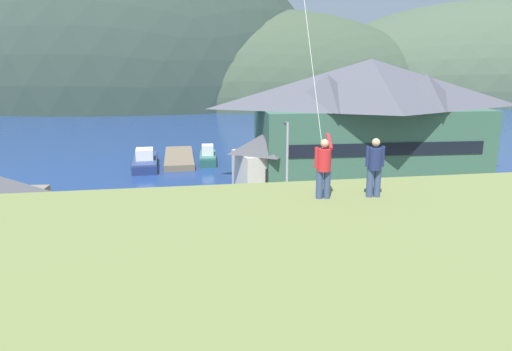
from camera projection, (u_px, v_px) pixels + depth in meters
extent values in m
plane|color=#66604C|center=(273.00, 299.00, 22.23)|extent=(600.00, 600.00, 0.00)
cube|color=slate|center=(256.00, 257.00, 27.01)|extent=(40.00, 20.00, 0.10)
cube|color=navy|center=(203.00, 129.00, 79.74)|extent=(360.00, 84.00, 0.03)
ellipsoid|color=#2D3D33|center=(140.00, 103.00, 134.23)|extent=(108.21, 73.42, 92.09)
ellipsoid|color=#3D4C38|center=(272.00, 103.00, 132.56)|extent=(98.66, 56.43, 50.74)
ellipsoid|color=#42513D|center=(488.00, 99.00, 149.26)|extent=(130.10, 68.74, 59.89)
cube|color=#38604C|center=(367.00, 144.00, 44.69)|extent=(20.98, 10.72, 6.96)
cube|color=black|center=(388.00, 149.00, 39.81)|extent=(17.48, 0.81, 1.10)
pyramid|color=#4C4C56|center=(370.00, 83.00, 43.35)|extent=(22.25, 11.75, 4.44)
pyramid|color=#4C4C56|center=(327.00, 92.00, 41.28)|extent=(5.65, 5.65, 3.11)
pyramid|color=#4C4C56|center=(426.00, 91.00, 42.40)|extent=(5.65, 5.65, 3.11)
cube|color=beige|center=(262.00, 170.00, 41.73)|extent=(5.03, 5.24, 3.31)
pyramid|color=#47474C|center=(262.00, 143.00, 41.16)|extent=(5.45, 5.75, 1.59)
cube|color=black|center=(271.00, 182.00, 39.74)|extent=(1.09, 0.26, 2.31)
cube|color=#70604C|center=(179.00, 158.00, 53.81)|extent=(3.20, 11.63, 0.70)
cube|color=navy|center=(145.00, 163.00, 50.32)|extent=(2.82, 8.01, 0.90)
cube|color=navy|center=(145.00, 159.00, 50.20)|extent=(2.74, 7.77, 0.16)
cube|color=silver|center=(145.00, 154.00, 49.48)|extent=(1.86, 2.44, 1.10)
cube|color=#23564C|center=(208.00, 159.00, 52.61)|extent=(2.19, 5.76, 0.90)
cube|color=#33665B|center=(208.00, 154.00, 52.48)|extent=(2.12, 5.59, 0.16)
cube|color=silver|center=(208.00, 150.00, 51.92)|extent=(1.38, 1.78, 1.10)
cube|color=#236633|center=(157.00, 284.00, 22.01)|extent=(4.22, 1.84, 0.80)
cube|color=#1E562B|center=(153.00, 270.00, 21.81)|extent=(2.12, 1.62, 0.70)
cube|color=black|center=(153.00, 270.00, 21.82)|extent=(2.16, 1.65, 0.32)
cylinder|color=black|center=(187.00, 299.00, 21.46)|extent=(0.64, 0.23, 0.64)
cylinder|color=black|center=(186.00, 281.00, 23.22)|extent=(0.64, 0.23, 0.64)
cylinder|color=black|center=(127.00, 304.00, 20.99)|extent=(0.64, 0.23, 0.64)
cylinder|color=black|center=(130.00, 285.00, 22.75)|extent=(0.64, 0.23, 0.64)
cube|color=#236633|center=(6.00, 304.00, 20.14)|extent=(4.33, 2.14, 0.80)
cube|color=#1E562B|center=(8.00, 288.00, 20.00)|extent=(2.22, 1.77, 0.70)
cube|color=black|center=(8.00, 289.00, 20.01)|extent=(2.27, 1.80, 0.32)
cylinder|color=black|center=(45.00, 299.00, 21.43)|extent=(0.66, 0.27, 0.64)
cylinder|color=black|center=(37.00, 320.00, 19.70)|extent=(0.66, 0.27, 0.64)
cube|color=black|center=(498.00, 253.00, 25.59)|extent=(4.30, 2.05, 0.80)
cube|color=black|center=(502.00, 240.00, 25.43)|extent=(2.19, 1.72, 0.70)
cube|color=black|center=(502.00, 241.00, 25.43)|extent=(2.24, 1.76, 0.32)
cylinder|color=black|center=(465.00, 254.00, 26.43)|extent=(0.65, 0.26, 0.64)
cylinder|color=black|center=(483.00, 268.00, 24.65)|extent=(0.65, 0.26, 0.64)
cylinder|color=black|center=(510.00, 252.00, 26.71)|extent=(0.65, 0.26, 0.64)
cube|color=red|center=(395.00, 266.00, 24.01)|extent=(4.30, 2.05, 0.80)
cube|color=#B11A15|center=(393.00, 252.00, 23.80)|extent=(2.19, 1.73, 0.70)
cube|color=black|center=(393.00, 253.00, 23.81)|extent=(2.24, 1.76, 0.32)
cylinder|color=black|center=(428.00, 278.00, 23.54)|extent=(0.65, 0.26, 0.64)
cylinder|color=black|center=(408.00, 263.00, 25.28)|extent=(0.65, 0.26, 0.64)
cylinder|color=black|center=(378.00, 283.00, 22.94)|extent=(0.65, 0.26, 0.64)
cylinder|color=black|center=(362.00, 268.00, 24.68)|extent=(0.65, 0.26, 0.64)
cube|color=#236633|center=(129.00, 242.00, 27.24)|extent=(4.34, 2.16, 0.80)
cube|color=#1E562B|center=(125.00, 230.00, 27.06)|extent=(2.23, 1.78, 0.70)
cube|color=black|center=(125.00, 230.00, 27.06)|extent=(2.27, 1.81, 0.32)
cylinder|color=black|center=(151.00, 253.00, 26.55)|extent=(0.66, 0.27, 0.64)
cylinder|color=black|center=(155.00, 242.00, 28.33)|extent=(0.66, 0.27, 0.64)
cylinder|color=black|center=(102.00, 255.00, 26.34)|extent=(0.66, 0.27, 0.64)
cylinder|color=black|center=(109.00, 243.00, 28.12)|extent=(0.66, 0.27, 0.64)
cube|color=silver|center=(469.00, 221.00, 30.73)|extent=(4.29, 2.03, 0.80)
cube|color=beige|center=(472.00, 211.00, 30.57)|extent=(2.18, 1.71, 0.70)
cube|color=black|center=(472.00, 211.00, 30.58)|extent=(2.23, 1.75, 0.32)
cylinder|color=black|center=(442.00, 223.00, 31.57)|extent=(0.65, 0.25, 0.64)
cylinder|color=black|center=(456.00, 233.00, 29.79)|extent=(0.65, 0.25, 0.64)
cylinder|color=black|center=(480.00, 222.00, 31.86)|extent=(0.65, 0.25, 0.64)
cylinder|color=black|center=(496.00, 231.00, 30.09)|extent=(0.65, 0.25, 0.64)
cylinder|color=#ADADB2|center=(287.00, 174.00, 31.95)|extent=(0.16, 0.16, 7.02)
cube|color=#4C4C51|center=(287.00, 124.00, 31.48)|extent=(0.24, 0.70, 0.20)
cylinder|color=#384770|center=(319.00, 185.00, 13.48)|extent=(0.20, 0.20, 0.82)
cylinder|color=#384770|center=(327.00, 184.00, 13.49)|extent=(0.20, 0.20, 0.82)
cylinder|color=red|center=(324.00, 160.00, 13.31)|extent=(0.40, 0.40, 0.64)
sphere|color=tan|center=(325.00, 143.00, 13.20)|extent=(0.24, 0.24, 0.24)
cylinder|color=red|center=(329.00, 142.00, 13.38)|extent=(0.16, 0.56, 0.43)
cylinder|color=red|center=(317.00, 158.00, 13.28)|extent=(0.11, 0.11, 0.60)
cylinder|color=#384770|center=(370.00, 183.00, 13.64)|extent=(0.20, 0.20, 0.82)
cylinder|color=#384770|center=(377.00, 183.00, 13.65)|extent=(0.20, 0.20, 0.82)
cylinder|color=navy|center=(375.00, 159.00, 13.47)|extent=(0.40, 0.40, 0.64)
sphere|color=tan|center=(376.00, 142.00, 13.36)|extent=(0.24, 0.24, 0.24)
cylinder|color=navy|center=(368.00, 156.00, 13.44)|extent=(0.11, 0.11, 0.60)
cylinder|color=navy|center=(383.00, 156.00, 13.47)|extent=(0.11, 0.11, 0.60)
cylinder|color=silver|center=(308.00, 32.00, 14.98)|extent=(0.19, 4.73, 9.65)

